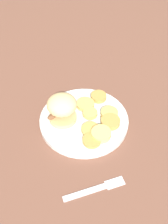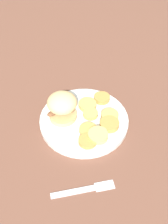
{
  "view_description": "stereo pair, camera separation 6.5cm",
  "coord_description": "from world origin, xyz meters",
  "views": [
    {
      "loc": [
        -0.03,
        -0.51,
        0.59
      ],
      "look_at": [
        0.0,
        0.0,
        0.04
      ],
      "focal_mm": 42.0,
      "sensor_mm": 36.0,
      "label": 1
    },
    {
      "loc": [
        0.03,
        -0.51,
        0.59
      ],
      "look_at": [
        0.0,
        0.0,
        0.04
      ],
      "focal_mm": 42.0,
      "sensor_mm": 36.0,
      "label": 2
    }
  ],
  "objects": [
    {
      "name": "dinner_plate",
      "position": [
        0.0,
        0.0,
        0.01
      ],
      "size": [
        0.26,
        0.26,
        0.02
      ],
      "color": "silver",
      "rests_on": "ground_plane"
    },
    {
      "name": "potato_round_2",
      "position": [
        0.05,
        0.08,
        0.03
      ],
      "size": [
        0.05,
        0.05,
        0.01
      ],
      "primitive_type": "cylinder",
      "color": "#BC8942",
      "rests_on": "dinner_plate"
    },
    {
      "name": "potato_round_3",
      "position": [
        0.02,
        0.01,
        0.03
      ],
      "size": [
        0.04,
        0.04,
        0.01
      ],
      "primitive_type": "cylinder",
      "color": "tan",
      "rests_on": "dinner_plate"
    },
    {
      "name": "potato_round_4",
      "position": [
        0.04,
        -0.07,
        0.03
      ],
      "size": [
        0.06,
        0.06,
        0.02
      ],
      "primitive_type": "cylinder",
      "color": "#DBB766",
      "rests_on": "dinner_plate"
    },
    {
      "name": "potato_round_0",
      "position": [
        0.02,
        -0.09,
        0.03
      ],
      "size": [
        0.05,
        0.05,
        0.01
      ],
      "primitive_type": "cylinder",
      "color": "#BC8942",
      "rests_on": "dinner_plate"
    },
    {
      "name": "fork",
      "position": [
        0.01,
        -0.22,
        0.0
      ],
      "size": [
        0.16,
        0.06,
        0.0
      ],
      "color": "silver",
      "rests_on": "ground_plane"
    },
    {
      "name": "potato_round_1",
      "position": [
        0.01,
        0.05,
        0.03
      ],
      "size": [
        0.05,
        0.05,
        0.01
      ],
      "primitive_type": "cylinder",
      "color": "tan",
      "rests_on": "dinner_plate"
    },
    {
      "name": "ground_plane",
      "position": [
        0.0,
        0.0,
        0.0
      ],
      "size": [
        4.0,
        4.0,
        0.0
      ],
      "primitive_type": "plane",
      "color": "brown"
    },
    {
      "name": "potato_round_5",
      "position": [
        0.07,
        -0.03,
        0.03
      ],
      "size": [
        0.06,
        0.06,
        0.02
      ],
      "primitive_type": "cylinder",
      "color": "#BC8942",
      "rests_on": "dinner_plate"
    },
    {
      "name": "potato_round_7",
      "position": [
        0.02,
        -0.05,
        0.02
      ],
      "size": [
        0.05,
        0.05,
        0.01
      ],
      "primitive_type": "cylinder",
      "color": "tan",
      "rests_on": "dinner_plate"
    },
    {
      "name": "sandwich",
      "position": [
        -0.06,
        0.01,
        0.06
      ],
      "size": [
        0.09,
        0.09,
        0.08
      ],
      "color": "tan",
      "rests_on": "dinner_plate"
    },
    {
      "name": "potato_round_6",
      "position": [
        0.07,
        0.01,
        0.03
      ],
      "size": [
        0.05,
        0.05,
        0.02
      ],
      "primitive_type": "cylinder",
      "color": "tan",
      "rests_on": "dinner_plate"
    }
  ]
}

